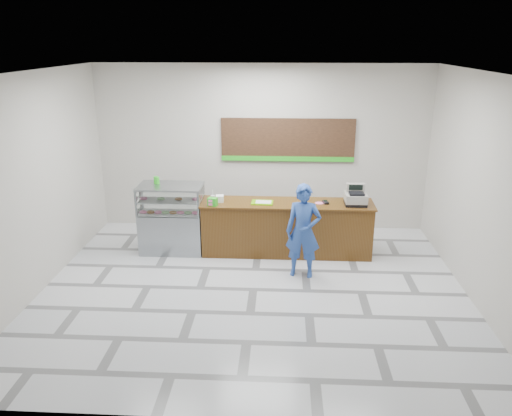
# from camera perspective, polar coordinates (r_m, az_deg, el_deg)

# --- Properties ---
(floor) EXTENTS (7.00, 7.00, 0.00)m
(floor) POSITION_cam_1_polar(r_m,az_deg,el_deg) (8.41, -0.32, -9.30)
(floor) COLOR silver
(floor) RESTS_ON ground
(back_wall) EXTENTS (7.00, 0.00, 7.00)m
(back_wall) POSITION_cam_1_polar(r_m,az_deg,el_deg) (10.65, 0.64, 6.81)
(back_wall) COLOR beige
(back_wall) RESTS_ON floor
(ceiling) EXTENTS (7.00, 7.00, 0.00)m
(ceiling) POSITION_cam_1_polar(r_m,az_deg,el_deg) (7.44, -0.37, 15.24)
(ceiling) COLOR silver
(ceiling) RESTS_ON back_wall
(sales_counter) EXTENTS (3.26, 0.76, 1.03)m
(sales_counter) POSITION_cam_1_polar(r_m,az_deg,el_deg) (9.60, 3.52, -2.27)
(sales_counter) COLOR #563314
(sales_counter) RESTS_ON floor
(display_case) EXTENTS (1.22, 0.72, 1.33)m
(display_case) POSITION_cam_1_polar(r_m,az_deg,el_deg) (9.77, -9.59, -1.12)
(display_case) COLOR gray
(display_case) RESTS_ON floor
(menu_board) EXTENTS (2.80, 0.06, 0.90)m
(menu_board) POSITION_cam_1_polar(r_m,az_deg,el_deg) (10.56, 3.65, 7.69)
(menu_board) COLOR black
(menu_board) RESTS_ON back_wall
(cash_register) EXTENTS (0.40, 0.42, 0.37)m
(cash_register) POSITION_cam_1_polar(r_m,az_deg,el_deg) (9.44, 11.31, 1.22)
(cash_register) COLOR black
(cash_register) RESTS_ON sales_counter
(card_terminal) EXTENTS (0.12, 0.18, 0.04)m
(card_terminal) POSITION_cam_1_polar(r_m,az_deg,el_deg) (9.44, 7.96, 0.65)
(card_terminal) COLOR black
(card_terminal) RESTS_ON sales_counter
(serving_tray) EXTENTS (0.41, 0.31, 0.02)m
(serving_tray) POSITION_cam_1_polar(r_m,az_deg,el_deg) (9.37, 0.73, 0.64)
(serving_tray) COLOR #65C202
(serving_tray) RESTS_ON sales_counter
(napkin_box) EXTENTS (0.16, 0.16, 0.12)m
(napkin_box) POSITION_cam_1_polar(r_m,az_deg,el_deg) (9.45, -4.17, 1.07)
(napkin_box) COLOR white
(napkin_box) RESTS_ON sales_counter
(straw_cup) EXTENTS (0.08, 0.08, 0.12)m
(straw_cup) POSITION_cam_1_polar(r_m,az_deg,el_deg) (9.48, -4.96, 1.10)
(straw_cup) COLOR silver
(straw_cup) RESTS_ON sales_counter
(promo_box) EXTENTS (0.19, 0.15, 0.15)m
(promo_box) POSITION_cam_1_polar(r_m,az_deg,el_deg) (9.24, -4.99, 0.72)
(promo_box) COLOR green
(promo_box) RESTS_ON sales_counter
(donut_decal) EXTENTS (0.16, 0.16, 0.00)m
(donut_decal) POSITION_cam_1_polar(r_m,az_deg,el_deg) (9.44, 7.25, 0.56)
(donut_decal) COLOR pink
(donut_decal) RESTS_ON sales_counter
(green_cup_left) EXTENTS (0.08, 0.08, 0.13)m
(green_cup_left) POSITION_cam_1_polar(r_m,az_deg,el_deg) (9.71, -11.22, 3.10)
(green_cup_left) COLOR green
(green_cup_left) RESTS_ON display_case
(green_cup_right) EXTENTS (0.09, 0.09, 0.14)m
(green_cup_right) POSITION_cam_1_polar(r_m,az_deg,el_deg) (9.73, -11.35, 3.15)
(green_cup_right) COLOR green
(green_cup_right) RESTS_ON display_case
(customer) EXTENTS (0.65, 0.48, 1.65)m
(customer) POSITION_cam_1_polar(r_m,az_deg,el_deg) (8.61, 5.43, -2.64)
(customer) COLOR #284B9C
(customer) RESTS_ON floor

